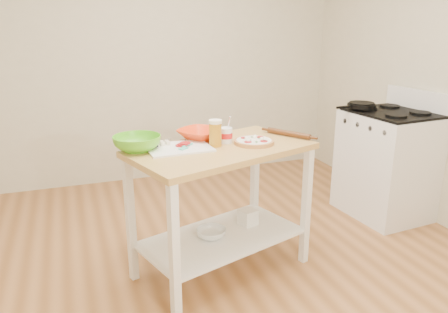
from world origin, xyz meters
TOP-DOWN VIEW (x-y plane):
  - room_shell at (0.00, 0.00)m, footprint 4.04×4.54m
  - prep_island at (-0.02, 0.16)m, footprint 1.31×0.96m
  - gas_stove at (1.69, 0.56)m, footprint 0.67×0.77m
  - skillet at (1.49, 0.74)m, footprint 0.39×0.24m
  - pizza at (0.21, 0.16)m, footprint 0.27×0.27m
  - cutting_board at (-0.29, 0.21)m, footprint 0.41×0.32m
  - spatula at (-0.25, 0.19)m, footprint 0.12×0.13m
  - knife at (-0.41, 0.28)m, footprint 0.19×0.22m
  - orange_bowl at (-0.09, 0.40)m, footprint 0.40×0.40m
  - green_bowl at (-0.54, 0.27)m, footprint 0.37×0.37m
  - beer_pint at (-0.05, 0.19)m, footprint 0.09×0.09m
  - yogurt_tub at (0.05, 0.24)m, footprint 0.09×0.09m
  - rolling_pin at (0.52, 0.25)m, footprint 0.21×0.31m
  - shelf_glass_bowl at (-0.09, 0.16)m, footprint 0.21×0.21m
  - shelf_bin at (0.23, 0.27)m, footprint 0.14×0.14m

SIDE VIEW (x-z plane):
  - shelf_glass_bowl at x=-0.09m, z-range 0.26..0.32m
  - shelf_bin at x=0.23m, z-range 0.26..0.37m
  - gas_stove at x=1.69m, z-range -0.08..1.03m
  - prep_island at x=-0.02m, z-range 0.20..1.10m
  - cutting_board at x=-0.29m, z-range 0.89..0.93m
  - pizza at x=0.21m, z-range 0.89..0.94m
  - spatula at x=-0.25m, z-range 0.91..0.92m
  - knife at x=-0.41m, z-range 0.91..0.92m
  - rolling_pin at x=0.52m, z-range 0.90..0.94m
  - orange_bowl at x=-0.09m, z-range 0.90..0.97m
  - green_bowl at x=-0.54m, z-range 0.90..0.99m
  - yogurt_tub at x=0.05m, z-range 0.86..1.04m
  - skillet at x=1.49m, z-range 0.96..0.99m
  - beer_pint at x=-0.05m, z-range 0.90..1.07m
  - room_shell at x=0.00m, z-range -0.02..2.72m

